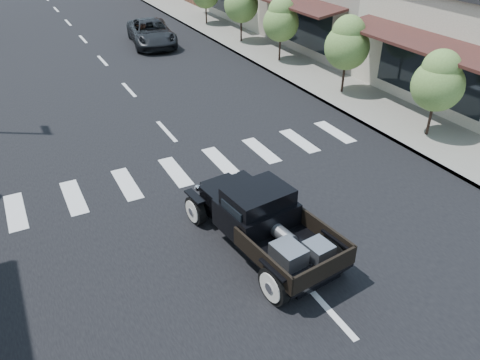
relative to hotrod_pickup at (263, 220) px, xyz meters
name	(u,v)px	position (x,y,z in m)	size (l,w,h in m)	color
ground	(258,233)	(0.19, 0.54, -0.82)	(120.00, 120.00, 0.00)	black
road	(112,71)	(0.19, 15.54, -0.81)	(14.00, 80.00, 0.02)	black
road_markings	(142,105)	(0.19, 10.54, -0.82)	(12.00, 60.00, 0.06)	silver
sidewalk_right	(258,48)	(8.69, 15.54, -0.75)	(3.00, 80.00, 0.15)	gray
storefront_mid	(373,5)	(15.19, 13.54, 1.43)	(10.00, 9.00, 4.50)	gray
small_tree_a	(435,95)	(8.49, 2.61, 0.83)	(1.80, 1.80, 3.01)	#5B803A
small_tree_b	(346,56)	(8.49, 7.57, 0.92)	(1.92, 1.92, 3.19)	#5B803A
small_tree_c	(281,31)	(8.49, 12.86, 0.87)	(1.85, 1.85, 3.08)	#5B803A
small_tree_d	(241,12)	(8.49, 17.21, 0.99)	(1.99, 1.99, 3.32)	#5B803A
small_tree_e	(206,0)	(8.49, 22.31, 0.85)	(1.83, 1.83, 3.05)	#5B803A
hotrod_pickup	(263,220)	(0.00, 0.00, 0.00)	(2.22, 4.75, 1.65)	black
second_car	(151,33)	(3.62, 19.36, -0.12)	(2.34, 5.08, 1.41)	black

